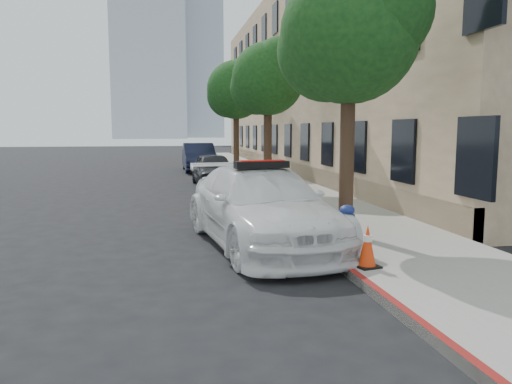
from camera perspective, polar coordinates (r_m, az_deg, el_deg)
The scene contains 14 objects.
ground at distance 12.05m, azimuth -6.39°, elevation -4.09°, with size 120.00×120.00×0.00m, color black.
sidewalk at distance 22.35m, azimuth 0.99°, elevation 1.35°, with size 3.20×50.00×0.15m, color gray.
curb_strip at distance 22.10m, azimuth -2.92°, elevation 1.28°, with size 0.12×50.00×0.15m, color maroon.
building at distance 28.72m, azimuth 10.24°, elevation 12.38°, with size 8.00×36.00×10.00m, color tan.
tower_left at distance 134.70m, azimuth -12.26°, elevation 18.88°, with size 18.00×14.00×60.00m, color #9EA8B7.
tower_right at distance 148.42m, azimuth -6.80°, elevation 14.75°, with size 14.00×14.00×44.00m, color #9EA8B7.
tree_near at distance 10.65m, azimuth 10.84°, elevation 17.48°, with size 2.92×2.82×5.62m.
tree_mid at distance 18.26m, azimuth 1.47°, elevation 12.88°, with size 2.77×2.64×5.43m.
tree_far at distance 26.13m, azimuth -2.23°, elevation 11.66°, with size 3.10×3.00×5.81m.
police_car at distance 10.07m, azimuth 0.64°, elevation -1.68°, with size 2.93×5.71×1.74m.
parked_car_mid at distance 20.87m, azimuth -4.88°, elevation 2.59°, with size 1.61×4.00×1.36m, color black.
parked_car_far at distance 28.25m, azimuth -6.56°, elevation 3.97°, with size 1.66×4.77×1.57m, color #131831.
fire_hydrant at distance 9.03m, azimuth 10.32°, elevation -4.25°, with size 0.37×0.33×0.87m.
traffic_cone at distance 8.21m, azimuth 12.61°, elevation -6.06°, with size 0.43×0.43×0.69m.
Camera 1 is at (-0.82, -11.79, 2.35)m, focal length 35.00 mm.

